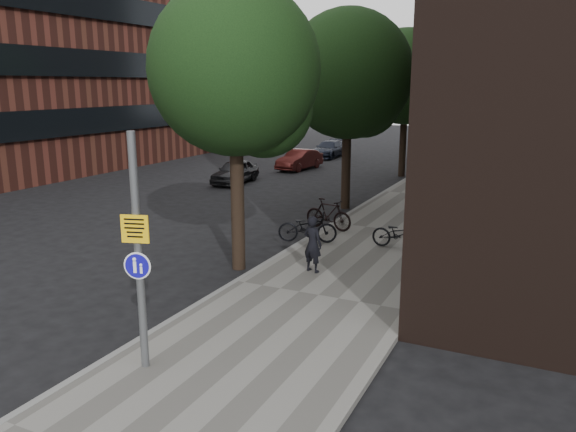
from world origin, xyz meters
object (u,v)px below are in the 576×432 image
Objects in this scene: signpost at (138,253)px; parked_bike_facade_near at (400,234)px; parked_car_near at (235,172)px; pedestrian at (313,244)px.

signpost is 2.37× the size of parked_bike_facade_near.
parked_car_near is (-8.50, 17.28, -1.60)m from signpost.
signpost is at bearing -68.58° from parked_car_near.
signpost reaches higher than parked_bike_facade_near.
parked_bike_facade_near is at bearing -102.34° from pedestrian.
parked_car_near reaches higher than parked_bike_facade_near.
parked_bike_facade_near is (1.53, 3.05, -0.30)m from pedestrian.
parked_bike_facade_near is at bearing 59.74° from signpost.
parked_car_near is (-9.14, 11.35, -0.28)m from pedestrian.
pedestrian is 0.87× the size of parked_bike_facade_near.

